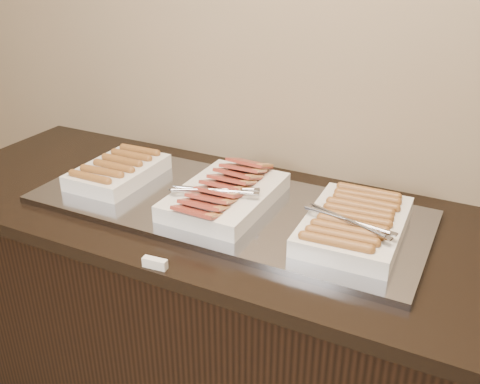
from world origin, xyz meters
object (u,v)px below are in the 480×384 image
counter (226,324)px  dish_center (225,194)px  warming_tray (226,207)px  dish_left (118,171)px  dish_right (354,223)px

counter → dish_center: dish_center is taller
warming_tray → dish_center: dish_center is taller
dish_left → dish_right: size_ratio=0.82×
warming_tray → dish_right: 0.40m
warming_tray → dish_left: dish_left is taller
counter → dish_left: dish_left is taller
warming_tray → dish_center: size_ratio=2.87×
warming_tray → dish_left: (-0.41, -0.00, 0.04)m
counter → warming_tray: (0.00, 0.00, 0.46)m
counter → warming_tray: warming_tray is taller
warming_tray → dish_right: bearing=-0.5°
dish_center → warming_tray: bearing=68.6°
warming_tray → dish_center: 0.04m
counter → dish_left: bearing=-180.0°
warming_tray → dish_left: bearing=-180.0°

